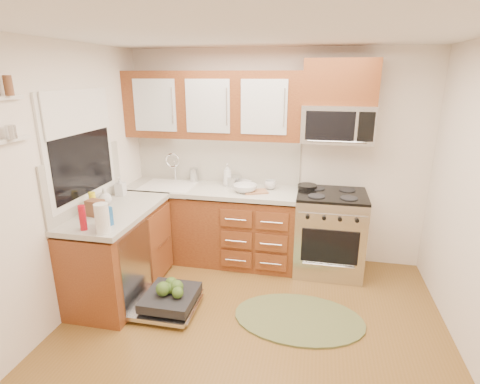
% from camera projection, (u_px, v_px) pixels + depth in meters
% --- Properties ---
extents(floor, '(3.50, 3.50, 0.00)m').
position_uv_depth(floor, '(248.00, 342.00, 3.23)').
color(floor, brown).
rests_on(floor, ground).
extents(ceiling, '(3.50, 3.50, 0.00)m').
position_uv_depth(ceiling, '(250.00, 29.00, 2.48)').
color(ceiling, white).
rests_on(ceiling, ground).
extents(wall_back, '(3.50, 0.04, 2.50)m').
position_uv_depth(wall_back, '(275.00, 158.00, 4.49)').
color(wall_back, white).
rests_on(wall_back, ground).
extents(wall_front, '(3.50, 0.04, 2.50)m').
position_uv_depth(wall_front, '(151.00, 381.00, 1.22)').
color(wall_front, white).
rests_on(wall_front, ground).
extents(wall_left, '(0.04, 3.50, 2.50)m').
position_uv_depth(wall_left, '(48.00, 192.00, 3.20)').
color(wall_left, white).
rests_on(wall_left, ground).
extents(base_cabinet_back, '(2.05, 0.60, 0.85)m').
position_uv_depth(base_cabinet_back, '(212.00, 226.00, 4.60)').
color(base_cabinet_back, maroon).
rests_on(base_cabinet_back, ground).
extents(base_cabinet_left, '(0.60, 1.25, 0.85)m').
position_uv_depth(base_cabinet_left, '(120.00, 255.00, 3.88)').
color(base_cabinet_left, maroon).
rests_on(base_cabinet_left, ground).
extents(countertop_back, '(2.07, 0.64, 0.05)m').
position_uv_depth(countertop_back, '(211.00, 190.00, 4.45)').
color(countertop_back, '#B9B5A9').
rests_on(countertop_back, base_cabinet_back).
extents(countertop_left, '(0.64, 1.27, 0.05)m').
position_uv_depth(countertop_left, '(117.00, 212.00, 3.73)').
color(countertop_left, '#B9B5A9').
rests_on(countertop_left, base_cabinet_left).
extents(backsplash_back, '(2.05, 0.02, 0.57)m').
position_uv_depth(backsplash_back, '(217.00, 159.00, 4.63)').
color(backsplash_back, '#B5B1A3').
rests_on(backsplash_back, ground).
extents(backsplash_left, '(0.02, 1.25, 0.57)m').
position_uv_depth(backsplash_left, '(86.00, 180.00, 3.70)').
color(backsplash_left, '#B5B1A3').
rests_on(backsplash_left, ground).
extents(upper_cabinets, '(2.05, 0.35, 0.75)m').
position_uv_depth(upper_cabinets, '(212.00, 105.00, 4.28)').
color(upper_cabinets, maroon).
rests_on(upper_cabinets, ground).
extents(cabinet_over_mw, '(0.76, 0.35, 0.47)m').
position_uv_depth(cabinet_over_mw, '(340.00, 82.00, 3.93)').
color(cabinet_over_mw, maroon).
rests_on(cabinet_over_mw, ground).
extents(range, '(0.76, 0.64, 0.95)m').
position_uv_depth(range, '(329.00, 233.00, 4.29)').
color(range, silver).
rests_on(range, ground).
extents(microwave, '(0.76, 0.38, 0.40)m').
position_uv_depth(microwave, '(337.00, 124.00, 4.04)').
color(microwave, silver).
rests_on(microwave, ground).
extents(sink, '(0.62, 0.50, 0.26)m').
position_uv_depth(sink, '(169.00, 195.00, 4.56)').
color(sink, white).
rests_on(sink, ground).
extents(dishwasher, '(0.70, 0.60, 0.20)m').
position_uv_depth(dishwasher, '(167.00, 301.00, 3.65)').
color(dishwasher, silver).
rests_on(dishwasher, ground).
extents(window, '(0.03, 1.05, 1.05)m').
position_uv_depth(window, '(80.00, 147.00, 3.57)').
color(window, white).
rests_on(window, ground).
extents(window_blind, '(0.02, 0.96, 0.40)m').
position_uv_depth(window_blind, '(78.00, 112.00, 3.47)').
color(window_blind, white).
rests_on(window_blind, ground).
extents(shelf_upper, '(0.04, 0.40, 0.03)m').
position_uv_depth(shelf_upper, '(0.00, 98.00, 2.63)').
color(shelf_upper, white).
rests_on(shelf_upper, ground).
extents(shelf_lower, '(0.04, 0.40, 0.03)m').
position_uv_depth(shelf_lower, '(8.00, 141.00, 2.72)').
color(shelf_lower, white).
rests_on(shelf_lower, ground).
extents(rug, '(1.25, 0.85, 0.02)m').
position_uv_depth(rug, '(299.00, 319.00, 3.53)').
color(rug, olive).
rests_on(rug, ground).
extents(skillet, '(0.28, 0.28, 0.04)m').
position_uv_depth(skillet, '(307.00, 187.00, 4.33)').
color(skillet, black).
rests_on(skillet, range).
extents(stock_pot, '(0.20, 0.20, 0.12)m').
position_uv_depth(stock_pot, '(234.00, 181.00, 4.51)').
color(stock_pot, silver).
rests_on(stock_pot, countertop_back).
extents(cutting_board, '(0.31, 0.26, 0.02)m').
position_uv_depth(cutting_board, '(256.00, 192.00, 4.26)').
color(cutting_board, '#9E7148').
rests_on(cutting_board, countertop_back).
extents(canister, '(0.12, 0.12, 0.17)m').
position_uv_depth(canister, '(194.00, 175.00, 4.66)').
color(canister, silver).
rests_on(canister, countertop_back).
extents(paper_towel_roll, '(0.12, 0.12, 0.26)m').
position_uv_depth(paper_towel_roll, '(102.00, 218.00, 3.14)').
color(paper_towel_roll, white).
rests_on(paper_towel_roll, countertop_left).
extents(mustard_bottle, '(0.08, 0.08, 0.20)m').
position_uv_depth(mustard_bottle, '(93.00, 202.00, 3.63)').
color(mustard_bottle, yellow).
rests_on(mustard_bottle, countertop_left).
extents(red_bottle, '(0.07, 0.07, 0.22)m').
position_uv_depth(red_bottle, '(83.00, 218.00, 3.20)').
color(red_bottle, '#AD0E1A').
rests_on(red_bottle, countertop_left).
extents(wooden_box, '(0.17, 0.13, 0.15)m').
position_uv_depth(wooden_box, '(95.00, 208.00, 3.54)').
color(wooden_box, brown).
rests_on(wooden_box, countertop_left).
extents(blue_carton, '(0.12, 0.10, 0.17)m').
position_uv_depth(blue_carton, '(106.00, 216.00, 3.32)').
color(blue_carton, '#215C9E').
rests_on(blue_carton, countertop_left).
extents(bowl_a, '(0.29, 0.29, 0.06)m').
position_uv_depth(bowl_a, '(241.00, 183.00, 4.52)').
color(bowl_a, '#999999').
rests_on(bowl_a, countertop_back).
extents(bowl_b, '(0.36, 0.36, 0.09)m').
position_uv_depth(bowl_b, '(245.00, 188.00, 4.27)').
color(bowl_b, '#999999').
rests_on(bowl_b, countertop_back).
extents(cup, '(0.16, 0.16, 0.11)m').
position_uv_depth(cup, '(270.00, 185.00, 4.37)').
color(cup, '#999999').
rests_on(cup, countertop_back).
extents(soap_bottle_a, '(0.11, 0.11, 0.27)m').
position_uv_depth(soap_bottle_a, '(227.00, 175.00, 4.49)').
color(soap_bottle_a, '#999999').
rests_on(soap_bottle_a, countertop_back).
extents(soap_bottle_b, '(0.10, 0.10, 0.21)m').
position_uv_depth(soap_bottle_b, '(120.00, 186.00, 4.13)').
color(soap_bottle_b, '#999999').
rests_on(soap_bottle_b, countertop_left).
extents(soap_bottle_c, '(0.15, 0.15, 0.17)m').
position_uv_depth(soap_bottle_c, '(105.00, 197.00, 3.83)').
color(soap_bottle_c, '#999999').
rests_on(soap_bottle_c, countertop_left).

